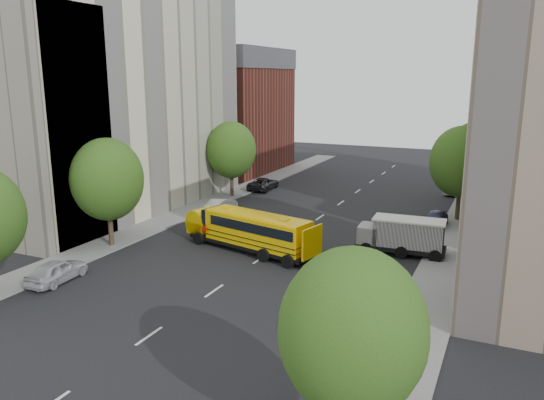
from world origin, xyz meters
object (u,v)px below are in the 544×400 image
Objects in this scene: street_tree_1 at (107,179)px; street_tree_4 at (461,162)px; parked_car_4 at (435,219)px; parked_car_1 at (221,205)px; parked_car_3 at (372,315)px; parked_car_5 at (455,187)px; street_tree_2 at (231,150)px; parked_car_0 at (57,271)px; safari_truck at (402,235)px; street_tree_3 at (352,332)px; school_bus at (249,229)px; parked_car_2 at (263,184)px; street_tree_5 at (473,149)px.

street_tree_4 is (22.00, 18.00, 0.12)m from street_tree_1.
street_tree_1 is 1.96× the size of parked_car_4.
parked_car_1 is 0.75× the size of parked_car_3.
parked_car_1 is at bearing -131.45° from parked_car_5.
parked_car_5 reaches higher than parked_car_4.
parked_car_1 is 18.63m from parked_car_4.
parked_car_4 is 0.96× the size of parked_car_5.
street_tree_2 is 30.96m from parked_car_3.
parked_car_0 is at bearing -86.01° from street_tree_2.
safari_truck is at bearing 94.86° from parked_car_3.
parked_car_4 is (20.60, 14.91, -4.26)m from street_tree_1.
parked_car_3 reaches higher than parked_car_0.
street_tree_2 is at bearing 147.29° from safari_truck.
parked_car_3 is (20.43, -22.91, -4.07)m from street_tree_2.
street_tree_4 is 11.90m from parked_car_5.
parked_car_0 is at bearing 160.26° from street_tree_3.
parked_car_5 is (1.16, 21.88, -0.66)m from safari_truck.
parked_car_0 is at bearing -112.05° from parked_car_5.
street_tree_3 is at bearing -80.01° from parked_car_3.
safari_truck is 21.92m from parked_car_5.
parked_car_4 is (18.40, 2.94, 0.05)m from parked_car_1.
street_tree_2 is at bearing -69.82° from parked_car_1.
school_bus is (-12.52, -14.62, -3.51)m from street_tree_4.
parked_car_4 is (19.20, -7.60, 0.02)m from parked_car_2.
street_tree_3 is at bearing -32.47° from street_tree_1.
parked_car_2 is (-0.32, 29.24, -0.03)m from parked_car_0.
parked_car_4 is (11.12, 11.53, -0.88)m from school_bus.
parked_car_2 is 33.37m from parked_car_3.
parked_car_5 is (19.20, 6.46, 0.03)m from parked_car_2.
street_tree_3 is 1.49× the size of parked_car_2.
street_tree_2 is 25.06m from street_tree_5.
parked_car_0 is at bearing -114.37° from school_bus.
parked_car_5 reaches higher than parked_car_1.
street_tree_3 is at bearing -82.31° from parked_car_5.
street_tree_1 is at bearing 147.53° from street_tree_3.
street_tree_1 is at bearing 166.68° from parked_car_3.
parked_car_4 is (-1.40, -15.09, -4.02)m from street_tree_5.
school_bus is 1.66× the size of safari_truck.
parked_car_3 is at bearing -48.27° from street_tree_2.
parked_car_1 is (-19.80, -18.03, -4.06)m from street_tree_5.
parked_car_0 is 18.79m from parked_car_3.
street_tree_4 is at bearing 62.54° from school_bus.
parked_car_5 is at bearing -137.15° from parked_car_1.
street_tree_2 is 1.48× the size of parked_car_3.
school_bus is (-12.52, -26.62, -3.14)m from street_tree_5.
parked_car_4 reaches higher than parked_car_2.
street_tree_4 reaches higher than parked_car_2.
street_tree_2 is at bearing -146.14° from parked_car_5.
parked_car_1 is at bearing -137.69° from street_tree_5.
parked_car_1 is 10.57m from parked_car_2.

